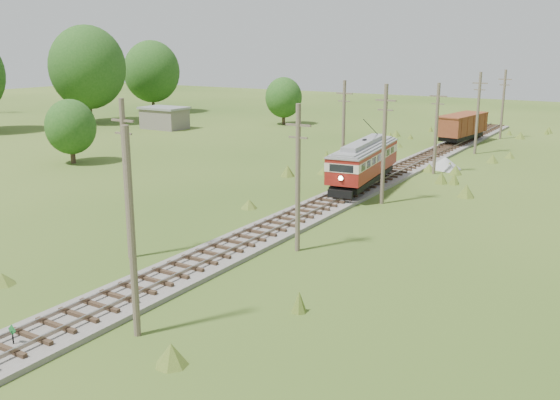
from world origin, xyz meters
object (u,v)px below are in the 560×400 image
Objects in this scene: switch_marker at (13,335)px; gondola at (462,126)px; gravel_pile at (446,163)px; streetcar at (364,160)px.

gondola reaches higher than switch_marker.
gravel_pile is (3.43, 45.38, -0.09)m from switch_marker.
gravel_pile is (3.23, -16.65, -1.64)m from gondola.
gondola is (-0.00, 28.88, -0.34)m from streetcar.
switch_marker is 0.11× the size of gondola.
switch_marker is 45.51m from gravel_pile.
gondola is at bearing 100.99° from gravel_pile.
gondola is 2.75× the size of gravel_pile.
streetcar is at bearing 89.65° from switch_marker.
gravel_pile is at bearing 85.67° from switch_marker.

